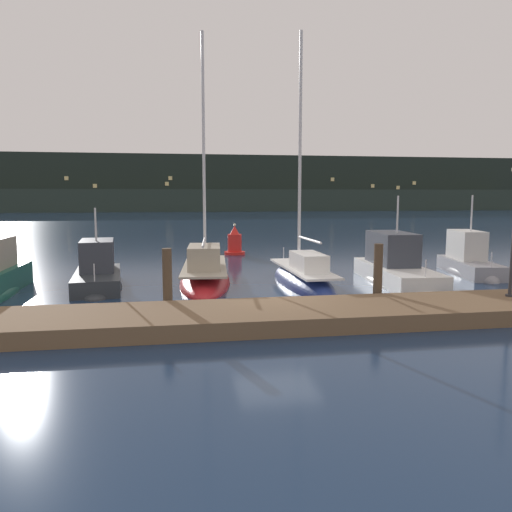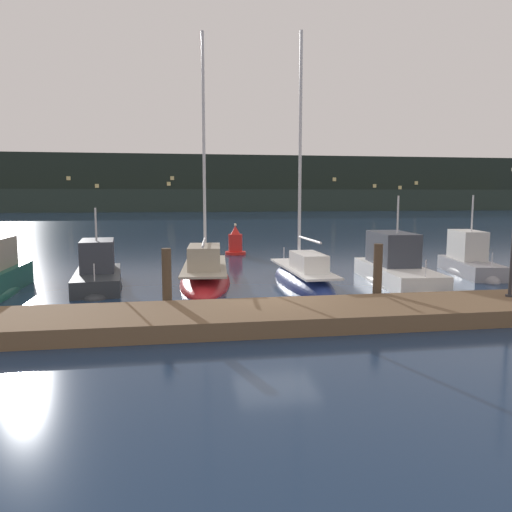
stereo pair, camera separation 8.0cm
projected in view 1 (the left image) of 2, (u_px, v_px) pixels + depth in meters
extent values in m
plane|color=#192D4C|center=(276.00, 310.00, 15.23)|extent=(400.00, 400.00, 0.00)
cube|color=brown|center=(289.00, 315.00, 13.62)|extent=(27.96, 2.80, 0.45)
cylinder|color=#4C3D2D|center=(167.00, 281.00, 14.61)|extent=(0.28, 0.28, 1.95)
cylinder|color=#4C3D2D|center=(378.00, 275.00, 15.68)|extent=(0.28, 0.28, 1.97)
ellipsoid|color=#2D3338|center=(98.00, 288.00, 18.84)|extent=(2.27, 5.19, 0.93)
cube|color=#2D3338|center=(98.00, 280.00, 18.80)|extent=(2.08, 4.67, 0.60)
cube|color=#333842|center=(97.00, 255.00, 19.18)|extent=(1.42, 2.33, 1.17)
cube|color=black|center=(98.00, 248.00, 20.12)|extent=(1.09, 0.34, 0.52)
cylinder|color=silver|center=(96.00, 224.00, 18.64)|extent=(0.07, 0.07, 1.24)
cylinder|color=silver|center=(94.00, 273.00, 16.70)|extent=(0.04, 0.04, 0.60)
ellipsoid|color=red|center=(205.00, 282.00, 20.06)|extent=(2.58, 7.35, 1.10)
cube|color=#A39984|center=(205.00, 266.00, 19.98)|extent=(2.17, 6.17, 0.08)
cube|color=#A39984|center=(204.00, 257.00, 19.07)|extent=(1.38, 2.40, 0.86)
cylinder|color=silver|center=(204.00, 151.00, 19.99)|extent=(0.12, 0.12, 9.17)
cylinder|color=silver|center=(204.00, 242.00, 18.73)|extent=(0.37, 3.41, 0.09)
cylinder|color=silver|center=(206.00, 250.00, 23.23)|extent=(0.04, 0.04, 0.50)
ellipsoid|color=navy|center=(302.00, 285.00, 19.44)|extent=(1.74, 6.64, 1.35)
cube|color=silver|center=(302.00, 268.00, 19.36)|extent=(1.46, 5.58, 0.08)
cube|color=silver|center=(309.00, 262.00, 18.55)|extent=(1.00, 2.14, 0.65)
cylinder|color=silver|center=(300.00, 152.00, 19.33)|extent=(0.12, 0.12, 9.00)
cylinder|color=silver|center=(309.00, 240.00, 18.39)|extent=(0.16, 2.75, 0.09)
cylinder|color=silver|center=(284.00, 253.00, 22.29)|extent=(0.04, 0.04, 0.50)
ellipsoid|color=white|center=(396.00, 283.00, 19.82)|extent=(2.47, 6.42, 1.01)
cube|color=white|center=(397.00, 275.00, 19.78)|extent=(2.26, 5.78, 0.69)
cube|color=#333842|center=(392.00, 248.00, 20.28)|extent=(1.57, 2.86, 1.29)
cube|color=black|center=(382.00, 241.00, 21.50)|extent=(1.22, 0.35, 0.58)
cylinder|color=silver|center=(398.00, 214.00, 19.62)|extent=(0.07, 0.07, 1.48)
cylinder|color=silver|center=(426.00, 268.00, 17.09)|extent=(0.04, 0.04, 0.60)
ellipsoid|color=gray|center=(469.00, 274.00, 21.98)|extent=(2.35, 5.02, 1.39)
cube|color=gray|center=(470.00, 267.00, 21.94)|extent=(2.14, 4.52, 0.62)
cube|color=silver|center=(466.00, 245.00, 22.30)|extent=(1.39, 2.27, 1.28)
cube|color=black|center=(458.00, 239.00, 23.24)|extent=(0.94, 0.41, 0.57)
cylinder|color=silver|center=(472.00, 213.00, 21.74)|extent=(0.07, 0.07, 1.58)
cylinder|color=silver|center=(492.00, 260.00, 19.85)|extent=(0.04, 0.04, 0.60)
cylinder|color=red|center=(235.00, 253.00, 29.36)|extent=(1.22, 1.22, 0.16)
cylinder|color=red|center=(235.00, 243.00, 29.29)|extent=(0.82, 0.82, 1.03)
cone|color=red|center=(235.00, 230.00, 29.20)|extent=(0.57, 0.57, 0.50)
sphere|color=#F9EAB7|center=(235.00, 225.00, 29.16)|extent=(0.16, 0.16, 0.16)
cylinder|color=#2D2D33|center=(510.00, 295.00, 15.04)|extent=(0.24, 0.24, 0.06)
cube|color=#1E2823|center=(185.00, 183.00, 114.81)|extent=(240.00, 16.00, 12.12)
cube|color=#26332C|center=(191.00, 200.00, 105.63)|extent=(144.00, 10.00, 4.57)
cube|color=#F4DB8C|center=(136.00, 205.00, 105.77)|extent=(0.80, 0.10, 0.80)
cube|color=#F4DB8C|center=(170.00, 178.00, 106.27)|extent=(0.80, 0.10, 0.80)
cube|color=#F4DB8C|center=(398.00, 188.00, 114.97)|extent=(0.80, 0.10, 0.80)
cube|color=#F4DB8C|center=(167.00, 184.00, 106.29)|extent=(0.80, 0.10, 0.80)
cube|color=#F4DB8C|center=(320.00, 202.00, 112.34)|extent=(0.80, 0.10, 0.80)
cube|color=#F4DB8C|center=(414.00, 183.00, 115.49)|extent=(0.80, 0.10, 0.80)
cube|color=#F4DB8C|center=(95.00, 186.00, 103.93)|extent=(0.80, 0.10, 0.80)
cube|color=#F4DB8C|center=(359.00, 194.00, 113.63)|extent=(0.80, 0.10, 0.80)
cube|color=#F4DB8C|center=(66.00, 178.00, 102.82)|extent=(0.80, 0.10, 0.80)
cube|color=#F4DB8C|center=(333.00, 179.00, 112.17)|extent=(0.80, 0.10, 0.80)
cube|color=#F4DB8C|center=(373.00, 186.00, 113.92)|extent=(0.80, 0.10, 0.80)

